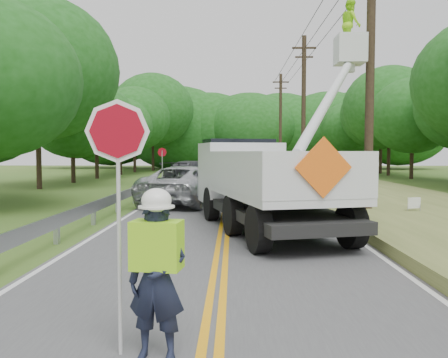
{
  "coord_description": "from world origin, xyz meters",
  "views": [
    {
      "loc": [
        0.25,
        -7.18,
        2.28
      ],
      "look_at": [
        0.0,
        6.0,
        1.5
      ],
      "focal_mm": 36.91,
      "sensor_mm": 36.0,
      "label": 1
    }
  ],
  "objects": [
    {
      "name": "yard_sign",
      "position": [
        6.34,
        8.29,
        0.54
      ],
      "size": [
        0.49,
        0.21,
        0.75
      ],
      "color": "white",
      "rests_on": "ground"
    },
    {
      "name": "guardrail",
      "position": [
        -4.02,
        14.91,
        0.55
      ],
      "size": [
        0.18,
        48.0,
        0.77
      ],
      "color": "#A4A8AC",
      "rests_on": "ground"
    },
    {
      "name": "tall_grass_verge",
      "position": [
        7.1,
        14.0,
        0.15
      ],
      "size": [
        7.0,
        96.0,
        0.3
      ],
      "primitive_type": "cube",
      "color": "#59652F",
      "rests_on": "ground"
    },
    {
      "name": "suv_darkgrey",
      "position": [
        -2.29,
        23.71,
        0.86
      ],
      "size": [
        4.41,
        6.25,
        1.68
      ],
      "primitive_type": "imported",
      "rotation": [
        0.0,
        0.0,
        2.74
      ],
      "color": "#323339",
      "rests_on": "road"
    },
    {
      "name": "ground",
      "position": [
        0.0,
        0.0,
        0.0
      ],
      "size": [
        140.0,
        140.0,
        0.0
      ],
      "primitive_type": "plane",
      "color": "#31551D",
      "rests_on": "ground"
    },
    {
      "name": "treeline_horizon",
      "position": [
        1.21,
        56.31,
        5.5
      ],
      "size": [
        55.36,
        14.06,
        11.58
      ],
      "color": "#184E13",
      "rests_on": "ground"
    },
    {
      "name": "bucket_truck",
      "position": [
        1.16,
        7.25,
        1.68
      ],
      "size": [
        5.79,
        8.16,
        7.46
      ],
      "color": "black",
      "rests_on": "road"
    },
    {
      "name": "treeline_left",
      "position": [
        -10.61,
        29.39,
        6.17
      ],
      "size": [
        12.09,
        56.4,
        11.75
      ],
      "color": "#332319",
      "rests_on": "ground"
    },
    {
      "name": "road",
      "position": [
        0.0,
        14.0,
        0.01
      ],
      "size": [
        7.2,
        96.0,
        0.03
      ],
      "color": "#49494B",
      "rests_on": "ground"
    },
    {
      "name": "flagger",
      "position": [
        -0.58,
        -2.3,
        1.03
      ],
      "size": [
        1.12,
        0.51,
        2.83
      ],
      "color": "#191E33",
      "rests_on": "road"
    },
    {
      "name": "suv_silver",
      "position": [
        -1.69,
        12.72,
        0.85
      ],
      "size": [
        4.18,
        6.46,
        1.65
      ],
      "primitive_type": "imported",
      "rotation": [
        0.0,
        0.0,
        2.88
      ],
      "color": "#B7B9BE",
      "rests_on": "road"
    },
    {
      "name": "utility_poles",
      "position": [
        5.0,
        17.02,
        5.27
      ],
      "size": [
        1.6,
        43.3,
        10.0
      ],
      "color": "black",
      "rests_on": "ground"
    },
    {
      "name": "stop_sign_permanent",
      "position": [
        -3.93,
        19.96,
        1.67
      ],
      "size": [
        0.54,
        0.06,
        2.52
      ],
      "color": "#A4A8AC",
      "rests_on": "ground"
    }
  ]
}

